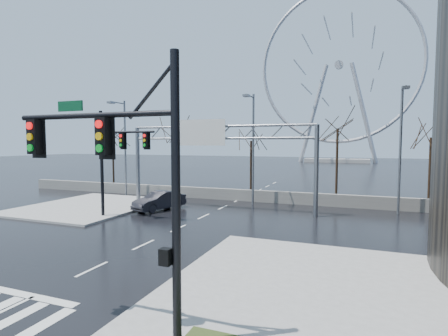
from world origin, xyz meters
The scene contains 17 objects.
ground centered at (0.00, 0.00, 0.00)m, with size 260.00×260.00×0.00m, color black.
sidewalk_right_ext centered at (10.00, 2.00, 0.07)m, with size 12.00×10.00×0.15m, color gray.
sidewalk_far centered at (-11.00, 12.00, 0.07)m, with size 10.00×12.00×0.15m, color gray.
barrier_wall centered at (0.00, 20.00, 0.55)m, with size 52.00×0.50×1.10m, color slate.
signal_mast_near centered at (5.14, -4.04, 4.87)m, with size 5.52×0.41×8.00m.
signal_mast_far centered at (-5.87, 8.96, 4.83)m, with size 4.72×0.41×8.00m.
sign_gantry centered at (-0.38, 14.96, 5.18)m, with size 16.36×0.40×7.60m.
streetlight_left centered at (-12.00, 18.16, 5.89)m, with size 0.50×2.55×10.00m.
streetlight_mid centered at (2.00, 18.16, 5.89)m, with size 0.50×2.55×10.00m.
streetlight_right centered at (14.00, 18.16, 5.89)m, with size 0.50×2.55×10.00m.
tree_far_left centered at (-18.00, 24.00, 5.57)m, with size 3.50×3.50×7.00m.
tree_left centered at (-9.00, 23.50, 5.98)m, with size 3.75×3.75×7.50m.
tree_center centered at (0.00, 24.50, 5.17)m, with size 3.25×3.25×6.50m.
tree_right centered at (9.00, 23.50, 6.22)m, with size 3.90×3.90×7.80m.
tree_far_right centered at (17.00, 24.00, 5.41)m, with size 3.40×3.40×6.80m.
ferris_wheel centered at (5.00, 95.00, 26.13)m, with size 45.00×6.00×50.91m.
car centered at (-4.56, 13.09, 0.78)m, with size 1.64×4.71×1.55m, color black.
Camera 1 is at (10.97, -12.04, 5.62)m, focal length 28.00 mm.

